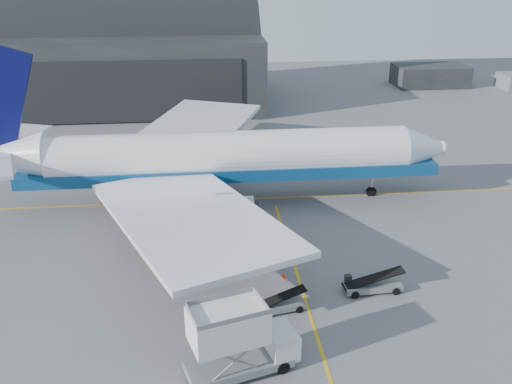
{
  "coord_description": "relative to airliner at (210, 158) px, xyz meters",
  "views": [
    {
      "loc": [
        -7.59,
        -36.9,
        25.44
      ],
      "look_at": [
        -2.76,
        11.46,
        4.5
      ],
      "focal_mm": 40.0,
      "sensor_mm": 36.0,
      "label": 1
    }
  ],
  "objects": [
    {
      "name": "airliner",
      "position": [
        0.0,
        0.0,
        0.0
      ],
      "size": [
        51.97,
        50.4,
        18.24
      ],
      "color": "white",
      "rests_on": "ground"
    },
    {
      "name": "traffic_cone",
      "position": [
        5.56,
        -16.05,
        -4.84
      ],
      "size": [
        0.38,
        0.38,
        0.55
      ],
      "color": "#E04807",
      "rests_on": "ground"
    },
    {
      "name": "catering_truck",
      "position": [
        0.97,
        -27.09,
        -2.59
      ],
      "size": [
        7.69,
        4.62,
        4.97
      ],
      "rotation": [
        0.0,
        0.0,
        0.29
      ],
      "color": "slate",
      "rests_on": "ground"
    },
    {
      "name": "belt_loader_b",
      "position": [
        12.31,
        -18.71,
        -4.52
      ],
      "size": [
        4.97,
        1.94,
        1.88
      ],
      "rotation": [
        0.0,
        0.0,
        0.05
      ],
      "color": "slate",
      "rests_on": "ground"
    },
    {
      "name": "ground",
      "position": [
        6.8,
        -19.59,
        -5.1
      ],
      "size": [
        200.0,
        200.0,
        0.0
      ],
      "primitive_type": "plane",
      "color": "#565659",
      "rests_on": "ground"
    },
    {
      "name": "belt_loader_a",
      "position": [
        4.35,
        -20.66,
        -4.57
      ],
      "size": [
        4.6,
        2.3,
        1.72
      ],
      "rotation": [
        0.0,
        0.0,
        0.21
      ],
      "color": "slate",
      "rests_on": "ground"
    },
    {
      "name": "pushback_tug",
      "position": [
        4.64,
        -9.37,
        -4.36
      ],
      "size": [
        4.75,
        3.47,
        1.98
      ],
      "rotation": [
        0.0,
        0.0,
        0.27
      ],
      "color": "black",
      "rests_on": "ground"
    },
    {
      "name": "distant_bldg_a",
      "position": [
        44.8,
        52.41,
        -5.1
      ],
      "size": [
        14.0,
        8.0,
        4.0
      ],
      "primitive_type": "cube",
      "color": "black",
      "rests_on": "ground"
    },
    {
      "name": "taxi_lines",
      "position": [
        6.8,
        -6.93,
        -5.09
      ],
      "size": [
        80.0,
        42.12,
        0.02
      ],
      "color": "gold",
      "rests_on": "ground"
    },
    {
      "name": "hangar",
      "position": [
        -15.2,
        45.35,
        4.44
      ],
      "size": [
        50.0,
        28.3,
        28.0
      ],
      "color": "black",
      "rests_on": "ground"
    }
  ]
}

